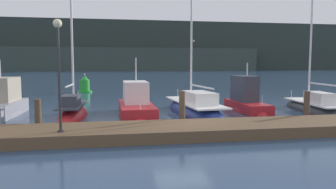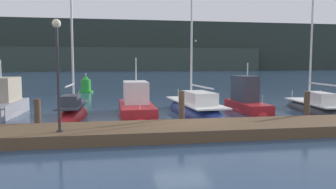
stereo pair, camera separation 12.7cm
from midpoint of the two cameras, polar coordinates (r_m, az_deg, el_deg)
ground_plane at (r=15.26m, az=2.65°, el=-5.82°), size 400.00×400.00×0.00m
dock at (r=13.70m, az=4.07°, el=-6.16°), size 33.36×2.80×0.45m
mooring_pile_1 at (r=15.19m, az=-21.53°, el=-3.47°), size 0.28×0.28×1.45m
mooring_pile_2 at (r=15.18m, az=2.61°, el=-2.60°), size 0.28×0.28×1.72m
mooring_pile_3 at (r=17.64m, az=23.19°, el=-2.08°), size 0.28×0.28×1.61m
motorboat_berth_2 at (r=20.83m, az=-26.72°, el=-2.34°), size 2.01×5.41×3.85m
sailboat_berth_3 at (r=19.02m, az=-16.06°, el=-3.37°), size 1.64×5.29×7.10m
motorboat_berth_4 at (r=19.08m, az=-5.36°, el=-2.53°), size 2.02×5.76×3.84m
sailboat_berth_5 at (r=19.69m, az=4.84°, el=-2.94°), size 2.78×8.07×11.26m
motorboat_berth_6 at (r=21.12m, az=13.70°, el=-1.77°), size 1.65×4.77×3.59m
sailboat_berth_7 at (r=22.27m, az=24.13°, el=-2.37°), size 2.28×6.66×9.20m
channel_buoy at (r=35.08m, az=-14.00°, el=1.56°), size 1.49×1.49×1.95m
dock_lamppost at (r=12.58m, az=-18.42°, el=6.17°), size 0.32×0.32×4.12m
hillside_backdrop at (r=150.59m, az=-9.10°, el=8.02°), size 240.00×23.00×21.93m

